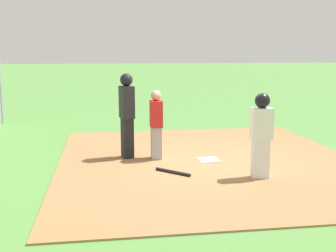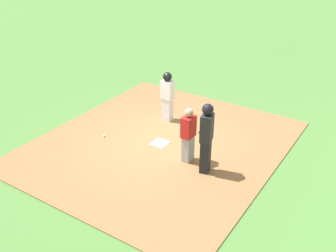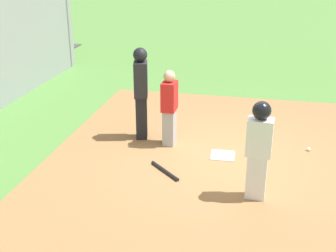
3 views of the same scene
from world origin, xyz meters
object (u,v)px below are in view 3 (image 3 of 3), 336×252
(home_plate, at_px, (223,155))
(umpire, at_px, (141,91))
(runner, at_px, (259,145))
(baseball, at_px, (309,149))
(baseball_bat, at_px, (165,171))
(catcher, at_px, (169,107))

(home_plate, distance_m, umpire, 2.05)
(runner, relative_size, baseball, 21.47)
(runner, bearing_deg, umpire, 54.55)
(runner, distance_m, baseball, 2.33)
(home_plate, bearing_deg, runner, 25.31)
(home_plate, xyz_separation_m, baseball_bat, (0.87, -0.92, 0.02))
(home_plate, xyz_separation_m, catcher, (-0.33, -1.10, 0.76))
(catcher, xyz_separation_m, baseball_bat, (1.20, 0.18, -0.74))
(umpire, distance_m, baseball, 3.45)
(runner, bearing_deg, catcher, 49.14)
(baseball, bearing_deg, home_plate, -70.06)
(catcher, relative_size, baseball_bat, 1.89)
(home_plate, relative_size, catcher, 0.29)
(home_plate, relative_size, umpire, 0.24)
(baseball_bat, relative_size, baseball, 10.79)
(baseball_bat, height_order, baseball, baseball)
(umpire, relative_size, baseball_bat, 2.33)
(umpire, xyz_separation_m, runner, (1.90, 2.36, -0.10))
(runner, height_order, baseball_bat, runner)
(runner, xyz_separation_m, baseball, (-1.95, 0.95, -0.86))
(catcher, relative_size, baseball, 20.35)
(baseball_bat, bearing_deg, catcher, 142.11)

